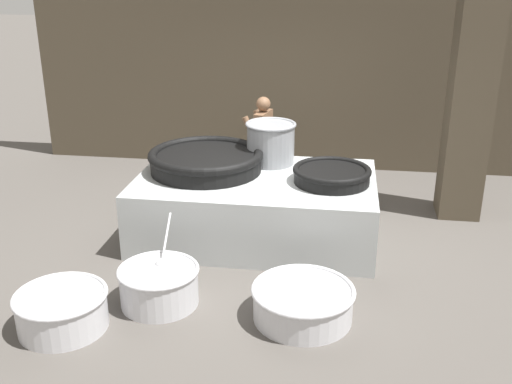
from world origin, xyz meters
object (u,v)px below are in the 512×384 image
stock_pot (271,142)px  prep_bowl_meat (303,301)px  prep_bowl_vegetables (159,284)px  giant_wok_near (206,160)px  giant_wok_far (332,174)px  cook (263,143)px  prep_bowl_extra (62,309)px

stock_pot → prep_bowl_meat: stock_pot is taller
prep_bowl_vegetables → giant_wok_near: bearing=87.6°
giant_wok_far → giant_wok_near: bearing=172.8°
cook → prep_bowl_vegetables: cook is taller
stock_pot → prep_bowl_meat: bearing=-75.4°
prep_bowl_meat → prep_bowl_extra: (-2.22, -0.49, 0.02)m
cook → prep_bowl_extra: 3.98m
giant_wok_near → giant_wok_far: 1.57m
giant_wok_far → prep_bowl_vegetables: 2.42m
prep_bowl_vegetables → prep_bowl_meat: bearing=-2.6°
cook → prep_bowl_meat: size_ratio=1.46×
giant_wok_near → prep_bowl_vegetables: bearing=-92.4°
giant_wok_near → prep_bowl_extra: giant_wok_near is taller
prep_bowl_meat → giant_wok_near: bearing=125.5°
giant_wok_near → giant_wok_far: size_ratio=1.54×
cook → stock_pot: bearing=116.6°
stock_pot → prep_bowl_meat: size_ratio=0.65×
prep_bowl_meat → prep_bowl_vegetables: bearing=177.4°
cook → giant_wok_far: bearing=136.9°
cook → prep_bowl_vegetables: 3.24m
stock_pot → giant_wok_far: bearing=-37.7°
cook → prep_bowl_extra: (-1.38, -3.68, -0.59)m
giant_wok_far → prep_bowl_meat: bearing=-96.4°
giant_wok_near → prep_bowl_extra: bearing=-109.4°
giant_wok_near → prep_bowl_meat: giant_wok_near is taller
prep_bowl_vegetables → prep_bowl_extra: (-0.77, -0.55, -0.02)m
stock_pot → prep_bowl_extra: size_ratio=0.75×
prep_bowl_extra → giant_wok_near: bearing=70.6°
cook → prep_bowl_vegetables: bearing=91.1°
giant_wok_near → stock_pot: (0.76, 0.42, 0.14)m
giant_wok_near → cook: (0.54, 1.28, -0.13)m
giant_wok_far → stock_pot: stock_pot is taller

